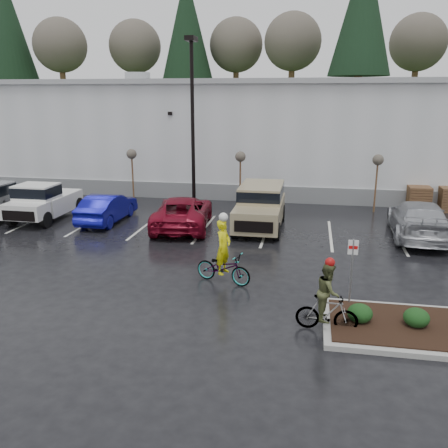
% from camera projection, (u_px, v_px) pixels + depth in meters
% --- Properties ---
extents(ground, '(120.00, 120.00, 0.00)m').
position_uv_depth(ground, '(226.00, 301.00, 14.99)').
color(ground, black).
rests_on(ground, ground).
extents(warehouse, '(60.50, 15.50, 7.20)m').
position_uv_depth(warehouse, '(279.00, 132.00, 34.87)').
color(warehouse, silver).
rests_on(warehouse, ground).
extents(wooded_ridge, '(80.00, 25.00, 6.00)m').
position_uv_depth(wooded_ridge, '(292.00, 123.00, 56.86)').
color(wooded_ridge, '#21431C').
rests_on(wooded_ridge, ground).
extents(lamppost, '(0.50, 1.00, 9.22)m').
position_uv_depth(lamppost, '(192.00, 106.00, 25.56)').
color(lamppost, black).
rests_on(lamppost, ground).
extents(sapling_west, '(0.60, 0.60, 3.20)m').
position_uv_depth(sapling_west, '(132.00, 157.00, 27.99)').
color(sapling_west, '#46271C').
rests_on(sapling_west, ground).
extents(sapling_mid, '(0.60, 0.60, 3.20)m').
position_uv_depth(sapling_mid, '(240.00, 160.00, 26.85)').
color(sapling_mid, '#46271C').
rests_on(sapling_mid, ground).
extents(sapling_east, '(0.60, 0.60, 3.20)m').
position_uv_depth(sapling_east, '(378.00, 163.00, 25.54)').
color(sapling_east, '#46271C').
rests_on(sapling_east, ground).
extents(pallet_stack_a, '(1.20, 1.20, 1.35)m').
position_uv_depth(pallet_stack_a, '(419.00, 198.00, 26.60)').
color(pallet_stack_a, '#46271C').
rests_on(pallet_stack_a, ground).
extents(shrub_a, '(0.70, 0.70, 0.52)m').
position_uv_depth(shrub_a, '(360.00, 313.00, 13.23)').
color(shrub_a, '#123313').
rests_on(shrub_a, curb_island).
extents(shrub_b, '(0.70, 0.70, 0.52)m').
position_uv_depth(shrub_b, '(416.00, 318.00, 12.97)').
color(shrub_b, '#123313').
rests_on(shrub_b, curb_island).
extents(fire_lane_sign, '(0.30, 0.05, 2.20)m').
position_uv_depth(fire_lane_sign, '(352.00, 265.00, 14.14)').
color(fire_lane_sign, gray).
rests_on(fire_lane_sign, ground).
extents(pickup_silver, '(2.10, 5.20, 1.96)m').
position_uv_depth(pickup_silver, '(3.00, 198.00, 25.20)').
color(pickup_silver, '#98999F').
rests_on(pickup_silver, ground).
extents(pickup_white, '(2.10, 5.20, 1.96)m').
position_uv_depth(pickup_white, '(47.00, 200.00, 24.80)').
color(pickup_white, white).
rests_on(pickup_white, ground).
extents(car_blue, '(1.61, 4.44, 1.45)m').
position_uv_depth(car_blue, '(107.00, 208.00, 24.12)').
color(car_blue, '#0C0C86').
rests_on(car_blue, ground).
extents(car_red, '(3.22, 5.78, 1.53)m').
position_uv_depth(car_red, '(183.00, 212.00, 23.11)').
color(car_red, maroon).
rests_on(car_red, ground).
extents(suv_tan, '(2.20, 5.10, 2.06)m').
position_uv_depth(suv_tan, '(260.00, 207.00, 22.88)').
color(suv_tan, tan).
rests_on(suv_tan, ground).
extents(car_far_silver, '(2.68, 5.89, 1.67)m').
position_uv_depth(car_far_silver, '(419.00, 219.00, 21.46)').
color(car_far_silver, '#B0B2B8').
rests_on(car_far_silver, ground).
extents(cyclist_hivis, '(2.18, 1.31, 2.50)m').
position_uv_depth(cyclist_hivis, '(223.00, 262.00, 16.27)').
color(cyclist_hivis, '#3F3F44').
rests_on(cyclist_hivis, ground).
extents(cyclist_olive, '(1.66, 0.81, 2.13)m').
position_uv_depth(cyclist_olive, '(327.00, 304.00, 12.93)').
color(cyclist_olive, '#3F3F44').
rests_on(cyclist_olive, ground).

